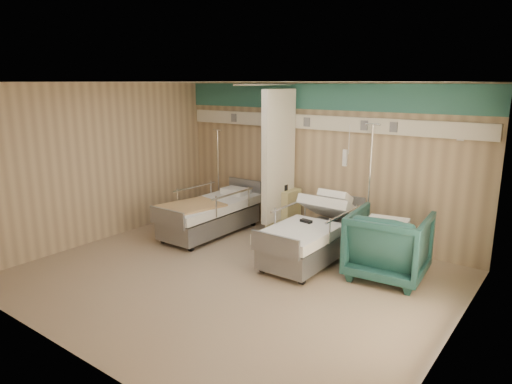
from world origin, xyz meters
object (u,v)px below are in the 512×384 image
bed_left (210,218)px  iv_stand_right (367,225)px  bed_right (312,241)px  visitor_armchair (388,245)px  bedside_cabinet (283,211)px  iv_stand_left (219,199)px

bed_left → iv_stand_right: bearing=19.9°
bed_right → visitor_armchair: bearing=4.0°
visitor_armchair → iv_stand_right: bearing=-56.7°
bed_right → bedside_cabinet: bedside_cabinet is taller
iv_stand_left → bed_left: bearing=-56.9°
bed_right → bedside_cabinet: 1.46m
bed_right → iv_stand_right: size_ratio=1.00×
bed_right → iv_stand_right: bearing=63.0°
bedside_cabinet → visitor_armchair: 2.50m
iv_stand_left → visitor_armchair: bearing=-12.4°
iv_stand_left → bed_right: bearing=-19.0°
bedside_cabinet → visitor_armchair: size_ratio=0.78×
visitor_armchair → bed_right: bearing=-1.3°
iv_stand_right → bed_right: bearing=-117.0°
bed_right → bedside_cabinet: bearing=142.0°
iv_stand_right → iv_stand_left: (-3.34, -0.00, -0.06)m
bed_right → iv_stand_left: (-2.84, 0.98, 0.07)m
bedside_cabinet → iv_stand_left: iv_stand_left is taller
iv_stand_left → bedside_cabinet: bearing=-2.6°
bed_right → bed_left: same height
bedside_cabinet → iv_stand_right: (1.65, 0.08, 0.02)m
visitor_armchair → iv_stand_right: (-0.71, 0.90, -0.06)m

